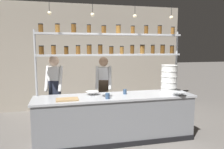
{
  "coord_description": "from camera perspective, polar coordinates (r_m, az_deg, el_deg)",
  "views": [
    {
      "loc": [
        -1.06,
        -4.11,
        1.88
      ],
      "look_at": [
        -0.02,
        0.2,
        1.32
      ],
      "focal_mm": 35.0,
      "sensor_mm": 36.0,
      "label": 1
    }
  ],
  "objects": [
    {
      "name": "ground_plane",
      "position": [
        4.65,
        0.82,
        -16.68
      ],
      "size": [
        40.0,
        40.0,
        0.0
      ],
      "primitive_type": "plane",
      "color": "slate"
    },
    {
      "name": "back_wall",
      "position": [
        6.82,
        -4.65,
        4.63
      ],
      "size": [
        5.58,
        0.12,
        3.16
      ],
      "primitive_type": "cube",
      "color": "#9E9384",
      "rests_on": "ground_plane"
    },
    {
      "name": "prep_counter",
      "position": [
        4.48,
        0.83,
        -11.3
      ],
      "size": [
        3.18,
        0.76,
        0.92
      ],
      "color": "gray",
      "rests_on": "ground_plane"
    },
    {
      "name": "spice_shelf_unit",
      "position": [
        4.57,
        -0.18,
        7.27
      ],
      "size": [
        3.07,
        0.28,
        2.35
      ],
      "color": "#ADAFB5",
      "rests_on": "ground_plane"
    },
    {
      "name": "chef_left",
      "position": [
        4.86,
        -14.72,
        -3.7
      ],
      "size": [
        0.41,
        0.34,
        1.7
      ],
      "rotation": [
        0.0,
        0.0,
        -0.26
      ],
      "color": "black",
      "rests_on": "ground_plane"
    },
    {
      "name": "chef_center",
      "position": [
        5.0,
        -2.2,
        -3.49
      ],
      "size": [
        0.41,
        0.33,
        1.66
      ],
      "rotation": [
        0.0,
        0.0,
        -0.24
      ],
      "color": "black",
      "rests_on": "ground_plane"
    },
    {
      "name": "container_stack",
      "position": [
        4.78,
        14.68,
        -1.06
      ],
      "size": [
        0.35,
        0.35,
        0.59
      ],
      "color": "white",
      "rests_on": "prep_counter"
    },
    {
      "name": "cutting_board",
      "position": [
        4.08,
        -11.63,
        -6.39
      ],
      "size": [
        0.4,
        0.26,
        0.02
      ],
      "color": "#A88456",
      "rests_on": "prep_counter"
    },
    {
      "name": "prep_bowl_near_left",
      "position": [
        4.31,
        -1.51,
        -5.3
      ],
      "size": [
        0.21,
        0.21,
        0.06
      ],
      "color": "#B2B7BC",
      "rests_on": "prep_counter"
    },
    {
      "name": "prep_bowl_center_front",
      "position": [
        4.43,
        -5.21,
        -4.87
      ],
      "size": [
        0.26,
        0.26,
        0.07
      ],
      "color": "white",
      "rests_on": "prep_counter"
    },
    {
      "name": "prep_bowl_center_back",
      "position": [
        4.54,
        17.09,
        -4.86
      ],
      "size": [
        0.28,
        0.28,
        0.08
      ],
      "color": "silver",
      "rests_on": "prep_counter"
    },
    {
      "name": "serving_cup_front",
      "position": [
        4.09,
        -1.18,
        -5.63
      ],
      "size": [
        0.08,
        0.08,
        0.1
      ],
      "color": "#334C70",
      "rests_on": "prep_counter"
    },
    {
      "name": "serving_cup_by_board",
      "position": [
        4.49,
        3.38,
        -4.51
      ],
      "size": [
        0.07,
        0.07,
        0.1
      ],
      "color": "#334C70",
      "rests_on": "prep_counter"
    },
    {
      "name": "pendant_light_row",
      "position": [
        4.29,
        0.61,
        15.63
      ],
      "size": [
        2.45,
        0.07,
        0.67
      ],
      "color": "black"
    }
  ]
}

